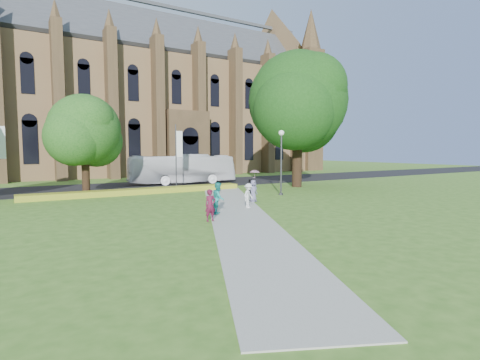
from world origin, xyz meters
TOP-DOWN VIEW (x-y plane):
  - ground at (0.00, 0.00)m, footprint 160.00×160.00m
  - road at (0.00, 20.00)m, footprint 160.00×10.00m
  - footpath at (0.00, 1.00)m, footprint 15.58×28.54m
  - flower_hedge at (-2.00, 13.20)m, footprint 18.00×1.40m
  - cathedral at (10.00, 39.73)m, footprint 52.60×18.25m
  - streetlamp at (7.50, 6.50)m, footprint 0.44×0.44m
  - large_tree at (13.00, 11.00)m, footprint 9.60×9.60m
  - street_tree_1 at (-6.00, 14.50)m, footprint 5.60×5.60m
  - banner_pole_0 at (2.11, 15.20)m, footprint 0.70×0.10m
  - tour_coach at (4.57, 19.82)m, footprint 11.53×3.71m
  - pedestrian_0 at (-2.58, -0.60)m, footprint 0.60×0.40m
  - pedestrian_1 at (-1.18, 1.11)m, footprint 1.07×1.11m
  - pedestrian_2 at (1.47, 2.06)m, footprint 1.15×0.99m
  - pedestrian_3 at (3.45, 4.90)m, footprint 0.97×0.76m
  - pedestrian_4 at (3.30, 4.26)m, footprint 0.88×0.76m
  - parasol at (3.48, 4.36)m, footprint 0.83×0.83m

SIDE VIEW (x-z plane):
  - ground at x=0.00m, z-range 0.00..0.00m
  - road at x=0.00m, z-range 0.00..0.02m
  - footpath at x=0.00m, z-range 0.00..0.04m
  - flower_hedge at x=-2.00m, z-range 0.00..0.45m
  - pedestrian_4 at x=3.30m, z-range 0.04..1.56m
  - pedestrian_2 at x=1.47m, z-range 0.04..1.58m
  - pedestrian_3 at x=3.45m, z-range 0.04..1.58m
  - pedestrian_0 at x=-2.58m, z-range 0.04..1.68m
  - pedestrian_1 at x=-1.18m, z-range 0.04..1.84m
  - tour_coach at x=4.57m, z-range 0.02..3.18m
  - parasol at x=3.48m, z-range 1.56..2.15m
  - streetlamp at x=7.50m, z-range 0.68..5.92m
  - banner_pole_0 at x=2.11m, z-range 0.39..6.39m
  - street_tree_1 at x=-6.00m, z-range 1.20..9.25m
  - large_tree at x=13.00m, z-range 1.77..14.97m
  - cathedral at x=10.00m, z-range -1.02..26.98m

